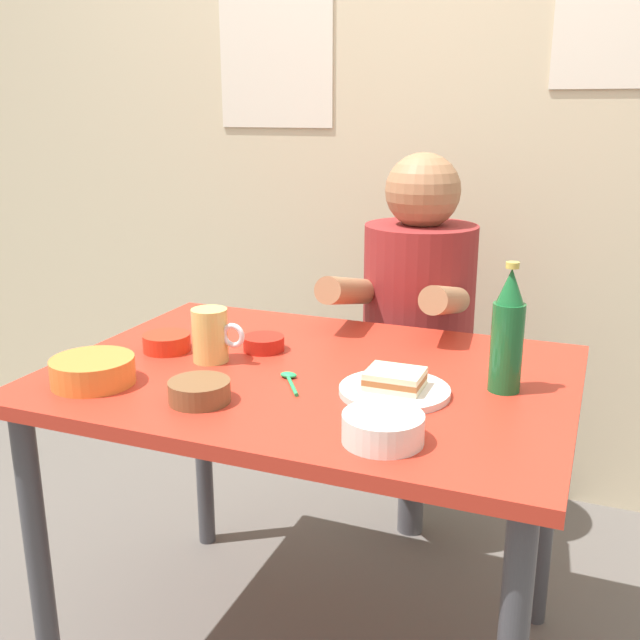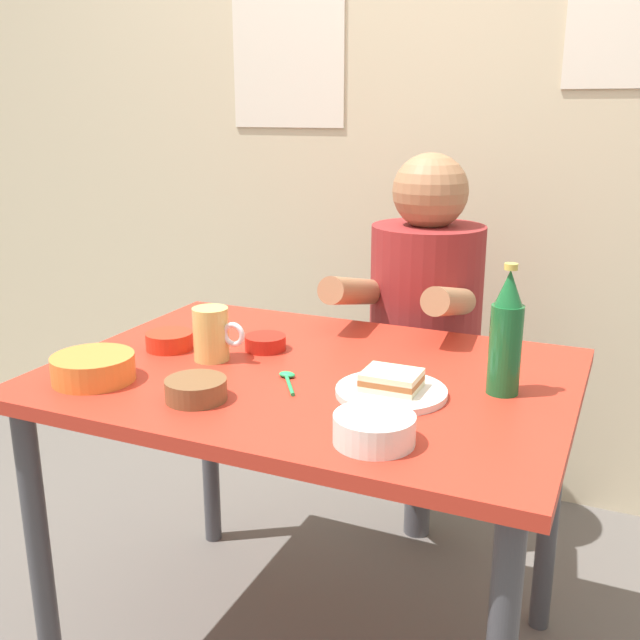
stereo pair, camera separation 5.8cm
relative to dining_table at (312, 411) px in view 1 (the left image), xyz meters
The scene contains 14 objects.
wall_back 1.24m from the dining_table, 90.02° to the left, with size 4.40×0.09×2.60m.
dining_table is the anchor object (origin of this frame).
stool 0.70m from the dining_table, 83.13° to the left, with size 0.34×0.34×0.45m.
person_seated 0.63m from the dining_table, 83.01° to the left, with size 0.33×0.56×0.72m.
plate_orange 0.24m from the dining_table, 17.64° to the right, with size 0.22×0.22×0.01m, color silver.
sandwich 0.25m from the dining_table, 17.64° to the right, with size 0.11×0.09×0.04m.
beer_mug 0.28m from the dining_table, behind, with size 0.13×0.08×0.12m.
beer_bottle 0.46m from the dining_table, ahead, with size 0.06×0.06×0.26m.
sambal_bowl_red 0.21m from the dining_table, 151.18° to the left, with size 0.10×0.10×0.03m.
sauce_bowl_chili 0.38m from the dining_table, behind, with size 0.11×0.11×0.04m.
condiment_bowl_brown 0.30m from the dining_table, 119.26° to the right, with size 0.12×0.12×0.04m.
soup_bowl_orange 0.47m from the dining_table, 148.48° to the right, with size 0.17×0.17×0.05m.
rice_bowl_white 0.39m from the dining_table, 48.66° to the right, with size 0.14×0.14×0.05m.
spoon 0.13m from the dining_table, 101.56° to the right, with size 0.08×0.11×0.01m.
Camera 1 is at (0.57, -1.37, 1.28)m, focal length 41.01 mm.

